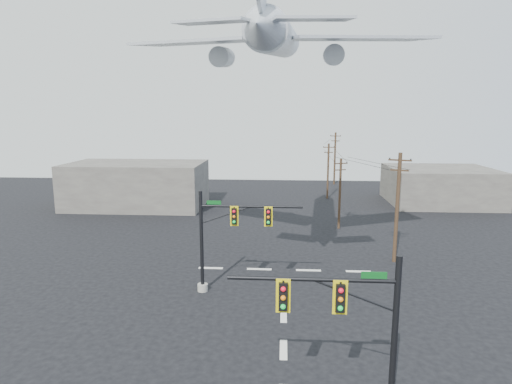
# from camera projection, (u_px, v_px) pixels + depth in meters

# --- Properties ---
(ground) EXTENTS (120.00, 120.00, 0.00)m
(ground) POSITION_uv_depth(u_px,v_px,m) (283.00, 350.00, 22.97)
(ground) COLOR black
(ground) RESTS_ON ground
(lane_markings) EXTENTS (14.00, 21.20, 0.01)m
(lane_markings) POSITION_uv_depth(u_px,v_px,m) (284.00, 306.00, 28.20)
(lane_markings) COLOR silver
(lane_markings) RESTS_ON ground
(signal_mast_near) EXTENTS (6.93, 0.79, 7.21)m
(signal_mast_near) POSITION_uv_depth(u_px,v_px,m) (358.00, 337.00, 16.79)
(signal_mast_near) COLOR gray
(signal_mast_near) RESTS_ON ground
(signal_mast_far) EXTENTS (7.40, 0.80, 7.28)m
(signal_mast_far) POSITION_uv_depth(u_px,v_px,m) (223.00, 239.00, 29.77)
(signal_mast_far) COLOR gray
(signal_mast_far) RESTS_ON ground
(utility_pole_a) EXTENTS (1.76, 0.89, 9.36)m
(utility_pole_a) POSITION_uv_depth(u_px,v_px,m) (397.00, 206.00, 35.80)
(utility_pole_a) COLOR #402C1B
(utility_pole_a) RESTS_ON ground
(utility_pole_b) EXTENTS (1.51, 0.65, 7.75)m
(utility_pole_b) POSITION_uv_depth(u_px,v_px,m) (340.00, 192.00, 46.59)
(utility_pole_b) COLOR #402C1B
(utility_pole_b) RESTS_ON ground
(utility_pole_c) EXTENTS (1.68, 0.28, 8.21)m
(utility_pole_c) POSITION_uv_depth(u_px,v_px,m) (328.00, 170.00, 63.34)
(utility_pole_c) COLOR #402C1B
(utility_pole_c) RESTS_ON ground
(utility_pole_d) EXTENTS (1.86, 0.72, 9.28)m
(utility_pole_d) POSITION_uv_depth(u_px,v_px,m) (335.00, 157.00, 76.12)
(utility_pole_d) COLOR #402C1B
(utility_pole_d) RESTS_ON ground
(power_lines) EXTENTS (4.95, 41.05, 0.73)m
(power_lines) POSITION_uv_depth(u_px,v_px,m) (340.00, 151.00, 55.46)
(power_lines) COLOR black
(airliner) EXTENTS (23.73, 25.00, 6.51)m
(airliner) POSITION_uv_depth(u_px,v_px,m) (277.00, 38.00, 32.54)
(airliner) COLOR silver
(building_left) EXTENTS (18.00, 10.00, 6.00)m
(building_left) POSITION_uv_depth(u_px,v_px,m) (137.00, 185.00, 58.06)
(building_left) COLOR slate
(building_left) RESTS_ON ground
(building_right) EXTENTS (14.00, 12.00, 5.00)m
(building_right) POSITION_uv_depth(u_px,v_px,m) (440.00, 186.00, 60.38)
(building_right) COLOR slate
(building_right) RESTS_ON ground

